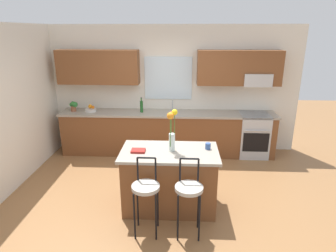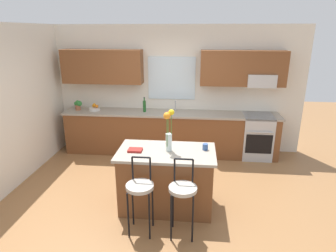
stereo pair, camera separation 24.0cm
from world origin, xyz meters
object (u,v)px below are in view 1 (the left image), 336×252
at_px(kitchen_island, 169,179).
at_px(bar_stool_middle, 189,191).
at_px(flower_vase, 172,129).
at_px(cookbook, 138,151).
at_px(potted_plant_small, 74,106).
at_px(mug_ceramic, 208,146).
at_px(oven_range, 253,135).
at_px(bar_stool_near, 146,190).
at_px(fruit_bowl_oranges, 91,109).
at_px(bottle_olive_oil, 141,106).

xyz_separation_m(kitchen_island, bar_stool_middle, (0.28, -0.62, 0.17)).
distance_m(flower_vase, cookbook, 0.58).
height_order(flower_vase, potted_plant_small, flower_vase).
distance_m(flower_vase, mug_ceramic, 0.61).
distance_m(oven_range, flower_vase, 2.73).
relative_size(bar_stool_near, cookbook, 5.21).
bearing_deg(oven_range, flower_vase, -129.36).
distance_m(cookbook, fruit_bowl_oranges, 2.50).
bearing_deg(bottle_olive_oil, bar_stool_middle, -70.16).
height_order(kitchen_island, flower_vase, flower_vase).
relative_size(mug_ceramic, bottle_olive_oil, 0.28).
relative_size(bar_stool_near, bottle_olive_oil, 3.25).
distance_m(kitchen_island, flower_vase, 0.79).
relative_size(flower_vase, potted_plant_small, 2.88).
height_order(bar_stool_near, fruit_bowl_oranges, fruit_bowl_oranges).
bearing_deg(mug_ceramic, cookbook, -171.44).
bearing_deg(mug_ceramic, bottle_olive_oil, 122.60).
relative_size(bar_stool_middle, bottle_olive_oil, 3.25).
relative_size(flower_vase, bottle_olive_oil, 1.93).
bearing_deg(kitchen_island, fruit_bowl_oranges, 130.97).
relative_size(mug_ceramic, fruit_bowl_oranges, 0.37).
height_order(kitchen_island, fruit_bowl_oranges, fruit_bowl_oranges).
xyz_separation_m(bar_stool_middle, bottle_olive_oil, (-0.96, 2.67, 0.41)).
bearing_deg(bottle_olive_oil, flower_vase, -70.58).
bearing_deg(flower_vase, bottle_olive_oil, 109.42).
xyz_separation_m(oven_range, flower_vase, (-1.65, -2.02, 0.80)).
relative_size(kitchen_island, mug_ceramic, 15.72).
height_order(mug_ceramic, fruit_bowl_oranges, fruit_bowl_oranges).
xyz_separation_m(bar_stool_middle, flower_vase, (-0.24, 0.63, 0.62)).
distance_m(bar_stool_middle, potted_plant_small, 3.63).
distance_m(bar_stool_near, mug_ceramic, 1.15).
xyz_separation_m(bar_stool_middle, cookbook, (-0.72, 0.57, 0.30)).
bearing_deg(fruit_bowl_oranges, flower_vase, -48.37).
xyz_separation_m(mug_ceramic, potted_plant_small, (-2.71, 1.95, 0.08)).
bearing_deg(bar_stool_middle, bar_stool_near, 180.00).
bearing_deg(flower_vase, oven_range, 50.64).
height_order(oven_range, potted_plant_small, potted_plant_small).
bearing_deg(oven_range, potted_plant_small, 179.67).
relative_size(cookbook, potted_plant_small, 0.93).
distance_m(bar_stool_near, flower_vase, 0.94).
bearing_deg(flower_vase, mug_ceramic, 9.87).
xyz_separation_m(kitchen_island, flower_vase, (0.03, 0.01, 0.79)).
bearing_deg(cookbook, mug_ceramic, 8.56).
bearing_deg(kitchen_island, mug_ceramic, 10.52).
relative_size(oven_range, bar_stool_near, 0.88).
distance_m(kitchen_island, bar_stool_middle, 0.70).
xyz_separation_m(bar_stool_near, potted_plant_small, (-1.88, 2.67, 0.41)).
height_order(oven_range, bottle_olive_oil, bottle_olive_oil).
relative_size(oven_range, cookbook, 4.60).
distance_m(oven_range, fruit_bowl_oranges, 3.51).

